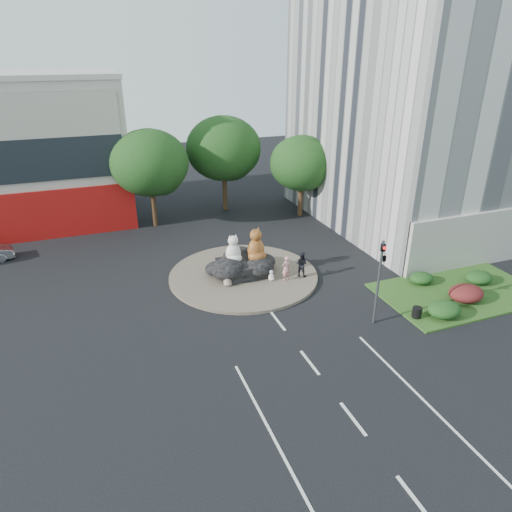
% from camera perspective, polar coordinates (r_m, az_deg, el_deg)
% --- Properties ---
extents(ground, '(120.00, 120.00, 0.00)m').
position_cam_1_polar(ground, '(23.19, 6.74, -13.10)').
color(ground, black).
rests_on(ground, ground).
extents(roundabout_island, '(10.00, 10.00, 0.20)m').
position_cam_1_polar(roundabout_island, '(30.96, -1.58, -2.40)').
color(roundabout_island, brown).
rests_on(roundabout_island, ground).
extents(rock_plinth, '(3.20, 2.60, 0.90)m').
position_cam_1_polar(rock_plinth, '(30.72, -1.60, -1.48)').
color(rock_plinth, black).
rests_on(rock_plinth, roundabout_island).
extents(office_tower, '(20.00, 20.00, 35.00)m').
position_cam_1_polar(office_tower, '(43.37, 24.12, 27.12)').
color(office_tower, silver).
rests_on(office_tower, ground).
extents(grass_verge, '(10.00, 6.00, 0.12)m').
position_cam_1_polar(grass_verge, '(31.61, 24.03, -4.18)').
color(grass_verge, '#24531B').
rests_on(grass_verge, ground).
extents(tree_left, '(6.46, 6.46, 8.27)m').
position_cam_1_polar(tree_left, '(39.55, -13.05, 10.93)').
color(tree_left, '#382314').
rests_on(tree_left, ground).
extents(tree_mid, '(6.84, 6.84, 8.76)m').
position_cam_1_polar(tree_mid, '(42.82, -4.00, 12.91)').
color(tree_mid, '#382314').
rests_on(tree_mid, ground).
extents(tree_right, '(5.70, 5.70, 7.30)m').
position_cam_1_polar(tree_right, '(41.52, 5.79, 11.17)').
color(tree_right, '#382314').
rests_on(tree_right, ground).
extents(hedge_near_green, '(2.00, 1.60, 0.90)m').
position_cam_1_polar(hedge_near_green, '(28.22, 22.48, -6.20)').
color(hedge_near_green, '#103313').
rests_on(hedge_near_green, grass_verge).
extents(hedge_red, '(2.20, 1.76, 0.99)m').
position_cam_1_polar(hedge_red, '(30.43, 24.78, -4.25)').
color(hedge_red, '#511519').
rests_on(hedge_red, grass_verge).
extents(hedge_mid_green, '(1.80, 1.44, 0.81)m').
position_cam_1_polar(hedge_mid_green, '(33.07, 26.10, -2.42)').
color(hedge_mid_green, '#103313').
rests_on(hedge_mid_green, grass_verge).
extents(hedge_back_green, '(1.60, 1.28, 0.72)m').
position_cam_1_polar(hedge_back_green, '(31.62, 20.00, -2.61)').
color(hedge_back_green, '#103313').
rests_on(hedge_back_green, grass_verge).
extents(traffic_light, '(0.44, 1.24, 5.00)m').
position_cam_1_polar(traffic_light, '(25.19, 15.48, -1.02)').
color(traffic_light, '#595B60').
rests_on(traffic_light, ground).
extents(street_lamp, '(2.34, 0.22, 8.06)m').
position_cam_1_polar(street_lamp, '(33.84, 20.64, 6.52)').
color(street_lamp, '#595B60').
rests_on(street_lamp, ground).
extents(cat_white, '(1.20, 1.04, 1.98)m').
position_cam_1_polar(cat_white, '(30.09, -2.87, 0.94)').
color(cat_white, silver).
rests_on(cat_white, rock_plinth).
extents(cat_tabby, '(1.78, 1.68, 2.34)m').
position_cam_1_polar(cat_tabby, '(30.26, -0.02, 1.48)').
color(cat_tabby, '#A44522').
rests_on(cat_tabby, rock_plinth).
extents(kitten_calico, '(0.80, 0.79, 1.01)m').
position_cam_1_polar(kitten_calico, '(29.24, -3.60, -2.81)').
color(kitten_calico, beige).
rests_on(kitten_calico, roundabout_island).
extents(kitten_white, '(0.51, 0.46, 0.75)m').
position_cam_1_polar(kitten_white, '(29.93, 1.89, -2.38)').
color(kitten_white, white).
rests_on(kitten_white, roundabout_island).
extents(pedestrian_pink, '(0.69, 0.53, 1.68)m').
position_cam_1_polar(pedestrian_pink, '(29.80, 3.78, -1.55)').
color(pedestrian_pink, '#D2888A').
rests_on(pedestrian_pink, roundabout_island).
extents(pedestrian_dark, '(1.05, 1.04, 1.71)m').
position_cam_1_polar(pedestrian_dark, '(30.42, 5.68, -1.02)').
color(pedestrian_dark, black).
rests_on(pedestrian_dark, roundabout_island).
extents(litter_bin, '(0.64, 0.64, 0.62)m').
position_cam_1_polar(litter_bin, '(27.66, 19.47, -6.66)').
color(litter_bin, black).
rests_on(litter_bin, grass_verge).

